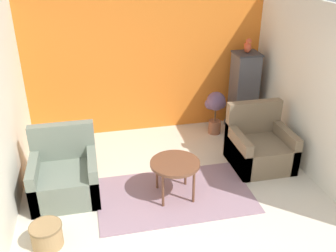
{
  "coord_description": "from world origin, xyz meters",
  "views": [
    {
      "loc": [
        -1.0,
        -2.83,
        3.17
      ],
      "look_at": [
        0.0,
        1.71,
        0.86
      ],
      "focal_mm": 40.0,
      "sensor_mm": 36.0,
      "label": 1
    }
  ],
  "objects_px": {
    "birdcage": "(243,93)",
    "armchair_right": "(259,147)",
    "potted_plant": "(215,107)",
    "coffee_table": "(175,166)",
    "parrot": "(248,46)",
    "wicker_basket": "(47,235)",
    "armchair_left": "(65,176)"
  },
  "relations": [
    {
      "from": "birdcage",
      "to": "armchair_right",
      "type": "bearing_deg",
      "value": -99.96
    },
    {
      "from": "potted_plant",
      "to": "armchair_right",
      "type": "bearing_deg",
      "value": -74.0
    },
    {
      "from": "coffee_table",
      "to": "birdcage",
      "type": "bearing_deg",
      "value": 46.26
    },
    {
      "from": "coffee_table",
      "to": "parrot",
      "type": "xyz_separation_m",
      "value": [
        1.69,
        1.77,
        1.08
      ]
    },
    {
      "from": "armchair_right",
      "to": "potted_plant",
      "type": "xyz_separation_m",
      "value": [
        -0.33,
        1.16,
        0.23
      ]
    },
    {
      "from": "wicker_basket",
      "to": "parrot",
      "type": "bearing_deg",
      "value": 35.37
    },
    {
      "from": "armchair_left",
      "to": "potted_plant",
      "type": "bearing_deg",
      "value": 27.11
    },
    {
      "from": "parrot",
      "to": "coffee_table",
      "type": "bearing_deg",
      "value": -133.7
    },
    {
      "from": "coffee_table",
      "to": "armchair_right",
      "type": "height_order",
      "value": "armchair_right"
    },
    {
      "from": "potted_plant",
      "to": "armchair_left",
      "type": "bearing_deg",
      "value": -152.89
    },
    {
      "from": "armchair_right",
      "to": "coffee_table",
      "type": "bearing_deg",
      "value": -160.36
    },
    {
      "from": "armchair_left",
      "to": "parrot",
      "type": "xyz_separation_m",
      "value": [
        3.14,
        1.42,
        1.27
      ]
    },
    {
      "from": "birdcage",
      "to": "armchair_left",
      "type": "bearing_deg",
      "value": -155.77
    },
    {
      "from": "armchair_right",
      "to": "birdcage",
      "type": "height_order",
      "value": "birdcage"
    },
    {
      "from": "birdcage",
      "to": "wicker_basket",
      "type": "xyz_separation_m",
      "value": [
        -3.34,
        -2.37,
        -0.56
      ]
    },
    {
      "from": "wicker_basket",
      "to": "birdcage",
      "type": "bearing_deg",
      "value": 35.35
    },
    {
      "from": "coffee_table",
      "to": "wicker_basket",
      "type": "distance_m",
      "value": 1.79
    },
    {
      "from": "birdcage",
      "to": "parrot",
      "type": "height_order",
      "value": "parrot"
    },
    {
      "from": "armchair_right",
      "to": "potted_plant",
      "type": "distance_m",
      "value": 1.22
    },
    {
      "from": "birdcage",
      "to": "wicker_basket",
      "type": "distance_m",
      "value": 4.14
    },
    {
      "from": "armchair_right",
      "to": "birdcage",
      "type": "bearing_deg",
      "value": 80.04
    },
    {
      "from": "birdcage",
      "to": "parrot",
      "type": "distance_m",
      "value": 0.85
    },
    {
      "from": "parrot",
      "to": "wicker_basket",
      "type": "height_order",
      "value": "parrot"
    },
    {
      "from": "coffee_table",
      "to": "parrot",
      "type": "height_order",
      "value": "parrot"
    },
    {
      "from": "armchair_right",
      "to": "parrot",
      "type": "bearing_deg",
      "value": 80.06
    },
    {
      "from": "wicker_basket",
      "to": "coffee_table",
      "type": "bearing_deg",
      "value": 20.06
    },
    {
      "from": "coffee_table",
      "to": "armchair_right",
      "type": "relative_size",
      "value": 0.71
    },
    {
      "from": "armchair_left",
      "to": "potted_plant",
      "type": "relative_size",
      "value": 1.18
    },
    {
      "from": "coffee_table",
      "to": "potted_plant",
      "type": "height_order",
      "value": "potted_plant"
    },
    {
      "from": "armchair_left",
      "to": "potted_plant",
      "type": "xyz_separation_m",
      "value": [
        2.6,
        1.33,
        0.23
      ]
    },
    {
      "from": "coffee_table",
      "to": "birdcage",
      "type": "relative_size",
      "value": 0.46
    },
    {
      "from": "armchair_left",
      "to": "parrot",
      "type": "bearing_deg",
      "value": 24.26
    }
  ]
}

